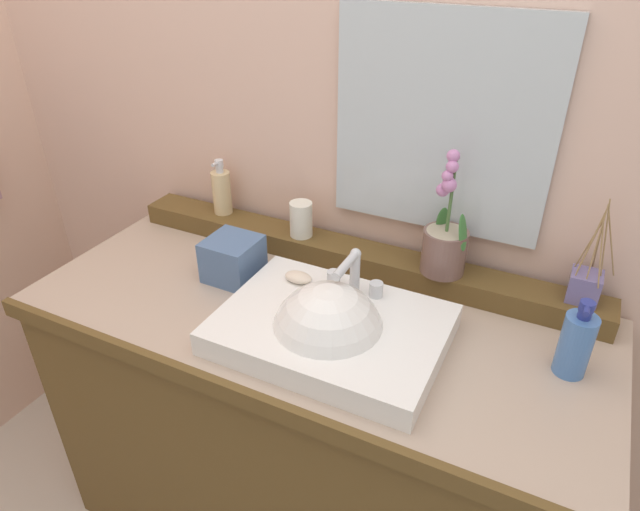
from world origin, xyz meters
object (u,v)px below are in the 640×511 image
at_px(soap_bar, 298,277).
at_px(soap_dispenser, 222,191).
at_px(potted_plant, 445,243).
at_px(lotion_bottle, 576,343).
at_px(tumbler_cup, 301,219).
at_px(sink_basin, 329,334).
at_px(tissue_box, 233,259).
at_px(reed_diffuser, 585,285).

xyz_separation_m(soap_bar, soap_dispenser, (-0.38, 0.23, 0.06)).
height_order(potted_plant, lotion_bottle, potted_plant).
bearing_deg(tumbler_cup, sink_basin, -53.13).
relative_size(potted_plant, lotion_bottle, 1.79).
distance_m(soap_bar, tissue_box, 0.21).
xyz_separation_m(soap_bar, tissue_box, (-0.21, 0.02, -0.01)).
distance_m(soap_dispenser, reed_diffuser, 1.01).
relative_size(sink_basin, soap_bar, 7.09).
bearing_deg(lotion_bottle, soap_bar, -177.45).
bearing_deg(tissue_box, tumbler_cup, 61.93).
distance_m(soap_dispenser, lotion_bottle, 1.03).
relative_size(lotion_bottle, tissue_box, 1.37).
distance_m(tumbler_cup, tissue_box, 0.22).
bearing_deg(soap_dispenser, lotion_bottle, -11.50).
distance_m(soap_bar, reed_diffuser, 0.66).
relative_size(sink_basin, tissue_box, 3.82).
bearing_deg(potted_plant, tumbler_cup, 178.96).
xyz_separation_m(lotion_bottle, tissue_box, (-0.83, -0.01, -0.02)).
bearing_deg(tumbler_cup, soap_bar, -63.72).
distance_m(soap_bar, lotion_bottle, 0.63).
height_order(tumbler_cup, reed_diffuser, reed_diffuser).
distance_m(sink_basin, lotion_bottle, 0.51).
bearing_deg(soap_bar, tumbler_cup, 116.28).
bearing_deg(sink_basin, potted_plant, 62.66).
xyz_separation_m(sink_basin, reed_diffuser, (0.49, 0.34, 0.07)).
bearing_deg(lotion_bottle, soap_dispenser, 168.50).
bearing_deg(sink_basin, tumbler_cup, 126.87).
distance_m(sink_basin, reed_diffuser, 0.60).
height_order(soap_bar, lotion_bottle, lotion_bottle).
distance_m(reed_diffuser, tissue_box, 0.86).
bearing_deg(reed_diffuser, soap_dispenser, 179.66).
xyz_separation_m(sink_basin, lotion_bottle, (0.49, 0.14, 0.05)).
height_order(soap_bar, soap_dispenser, soap_dispenser).
bearing_deg(reed_diffuser, potted_plant, -175.86).
xyz_separation_m(sink_basin, potted_plant, (0.16, 0.31, 0.11)).
xyz_separation_m(soap_dispenser, tissue_box, (0.18, -0.21, -0.07)).
distance_m(potted_plant, soap_dispenser, 0.68).
distance_m(potted_plant, tissue_box, 0.54).
height_order(reed_diffuser, lotion_bottle, reed_diffuser).
bearing_deg(potted_plant, lotion_bottle, -28.17).
bearing_deg(soap_bar, reed_diffuser, 20.00).
xyz_separation_m(potted_plant, reed_diffuser, (0.33, 0.02, -0.04)).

